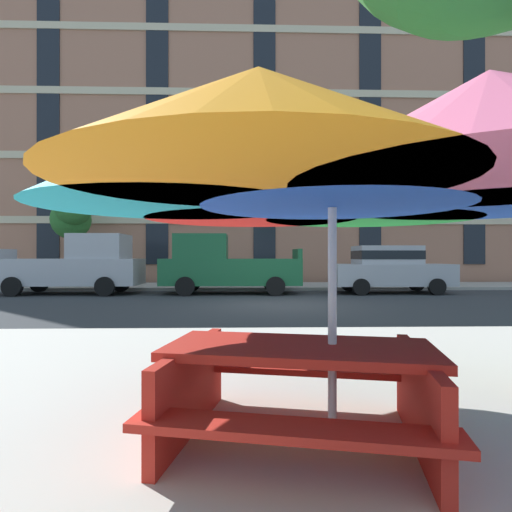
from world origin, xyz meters
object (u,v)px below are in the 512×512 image
Objects in this scene: pickup_silver at (77,266)px; pickup_green at (225,266)px; patio_umbrella at (332,168)px; picnic_table at (300,386)px; street_tree_left at (72,216)px; sedan_silver at (389,268)px.

pickup_silver is 5.46m from pickup_green.
patio_umbrella is (1.31, -12.70, 0.96)m from pickup_green.
picnic_table is at bearing -62.79° from pickup_silver.
street_tree_left is (-7.07, 3.52, 2.18)m from pickup_green.
patio_umbrella reaches higher than pickup_green.
pickup_silver is at bearing 117.21° from picnic_table.
street_tree_left is at bearing 153.51° from pickup_green.
patio_umbrella is at bearing 6.52° from picnic_table.
pickup_silver is at bearing 180.00° from sedan_silver.
pickup_green is 8.19m from street_tree_left.
picnic_table is (1.08, -12.73, -0.54)m from pickup_green.
picnic_table is at bearing -85.13° from pickup_green.
patio_umbrella is (6.77, -12.70, 0.96)m from pickup_silver.
pickup_silver is 1.16× the size of sedan_silver.
patio_umbrella is 1.52m from picnic_table.
street_tree_left is 18.30m from patio_umbrella.
pickup_silver is 1.17× the size of street_tree_left.
pickup_green is at bearing 94.87° from picnic_table.
street_tree_left is 2.09× the size of picnic_table.
picnic_table is (-5.10, -12.73, -0.46)m from sedan_silver.
sedan_silver is (6.18, -0.00, -0.08)m from pickup_green.
sedan_silver reaches higher than picnic_table.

